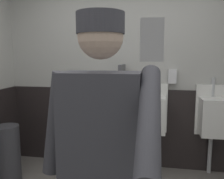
% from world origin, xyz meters
% --- Properties ---
extents(wall_back, '(3.89, 0.12, 2.65)m').
position_xyz_m(wall_back, '(0.00, 1.67, 1.32)').
color(wall_back, '#B2B2AD').
rests_on(wall_back, ground_plane).
extents(wainscot_band_back, '(3.29, 0.03, 1.07)m').
position_xyz_m(wainscot_band_back, '(0.00, 1.60, 0.53)').
color(wainscot_band_back, black).
rests_on(wainscot_band_back, ground_plane).
extents(urinal_left, '(0.40, 0.34, 1.24)m').
position_xyz_m(urinal_left, '(-0.41, 1.45, 0.78)').
color(urinal_left, white).
rests_on(urinal_left, ground_plane).
extents(urinal_middle, '(0.40, 0.34, 1.24)m').
position_xyz_m(urinal_middle, '(0.34, 1.45, 0.78)').
color(urinal_middle, white).
rests_on(urinal_middle, ground_plane).
extents(urinal_right, '(0.40, 0.34, 1.24)m').
position_xyz_m(urinal_right, '(1.09, 1.45, 0.78)').
color(urinal_right, white).
rests_on(urinal_right, ground_plane).
extents(privacy_divider_panel, '(0.04, 0.40, 0.90)m').
position_xyz_m(privacy_divider_panel, '(-0.03, 1.38, 0.95)').
color(privacy_divider_panel, '#4C4C51').
extents(person, '(0.62, 0.60, 1.71)m').
position_xyz_m(person, '(0.10, -0.39, 1.00)').
color(person, '#2D3342').
rests_on(person, ground_plane).
extents(cell_phone, '(0.06, 0.03, 0.11)m').
position_xyz_m(cell_phone, '(0.35, -0.89, 1.54)').
color(cell_phone, silver).
extents(trash_bin, '(0.30, 0.30, 0.68)m').
position_xyz_m(trash_bin, '(-1.35, 0.91, 0.34)').
color(trash_bin, '#38383D').
rests_on(trash_bin, ground_plane).
extents(soap_dispenser, '(0.10, 0.07, 0.18)m').
position_xyz_m(soap_dispenser, '(0.59, 1.57, 1.25)').
color(soap_dispenser, silver).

